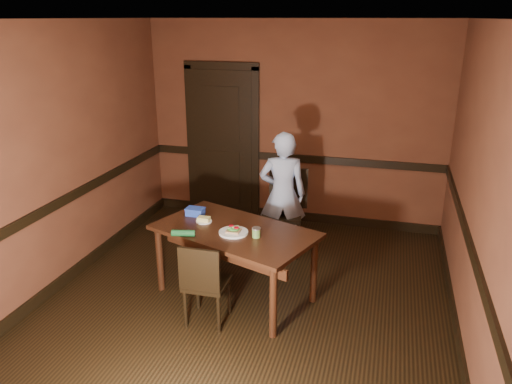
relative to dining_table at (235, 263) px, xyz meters
The scene contains 22 objects.
floor 0.40m from the dining_table, 28.99° to the right, with size 4.00×4.50×0.01m, color black.
ceiling 2.34m from the dining_table, 28.99° to the right, with size 4.00×4.50×0.01m, color silver.
wall_back 2.39m from the dining_table, 86.18° to the left, with size 4.00×0.02×2.70m, color #5A2D1B.
wall_front 2.53m from the dining_table, 86.44° to the right, with size 4.00×0.02×2.70m, color #5A2D1B.
wall_left 2.10m from the dining_table, behind, with size 0.02×4.50×2.70m, color #5A2D1B.
wall_right 2.36m from the dining_table, ahead, with size 0.02×4.50×2.70m, color #5A2D1B.
dado_back 2.22m from the dining_table, 86.16° to the left, with size 4.00×0.03×0.10m, color black.
dado_left 1.92m from the dining_table, behind, with size 0.03×4.50×0.10m, color black.
dado_right 2.20m from the dining_table, ahead, with size 0.03×4.50×0.10m, color black.
baseboard_back 2.18m from the dining_table, 86.16° to the left, with size 4.00×0.03×0.12m, color black.
baseboard_left 1.87m from the dining_table, behind, with size 0.03×4.50×0.12m, color black.
baseboard_right 2.15m from the dining_table, ahead, with size 0.03×4.50×0.12m, color black.
door 2.41m from the dining_table, 111.82° to the left, with size 1.05×0.07×2.20m.
dining_table is the anchor object (origin of this frame).
chair_far 1.16m from the dining_table, 78.39° to the left, with size 0.47×0.47×1.00m, color black, non-canonical shape.
chair_near 0.51m from the dining_table, 103.14° to the right, with size 0.38×0.38×0.82m, color black, non-canonical shape.
person 1.18m from the dining_table, 77.56° to the left, with size 0.55×0.36×1.50m, color #A2B7D6.
sandwich_plate 0.40m from the dining_table, 78.51° to the right, with size 0.29×0.29×0.07m.
sauce_jar 0.50m from the dining_table, 25.08° to the right, with size 0.08×0.08×0.10m.
cheese_saucer 0.54m from the dining_table, 164.19° to the left, with size 0.16×0.16×0.05m.
food_tub 0.70m from the dining_table, 154.40° to the left, with size 0.20×0.14×0.08m.
wrapped_veg 0.65m from the dining_table, 146.25° to the right, with size 0.06×0.06×0.23m, color #154C22.
Camera 1 is at (1.26, -4.21, 2.72)m, focal length 35.00 mm.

